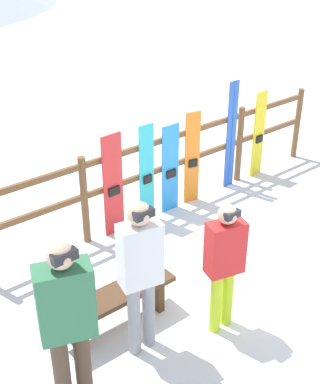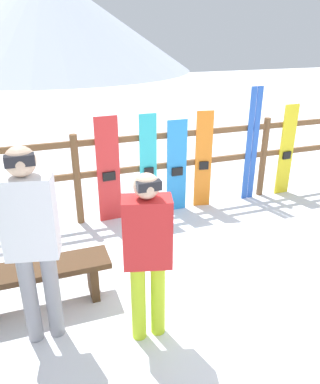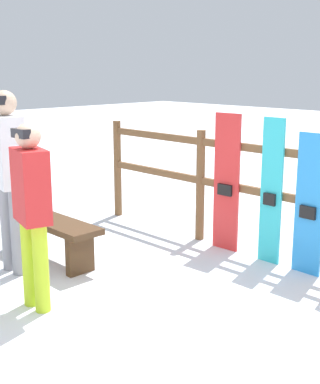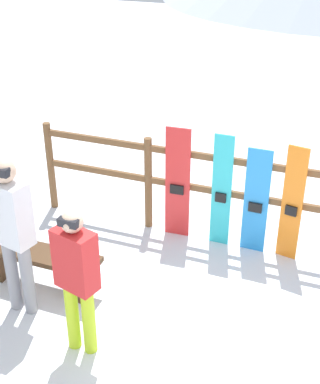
% 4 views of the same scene
% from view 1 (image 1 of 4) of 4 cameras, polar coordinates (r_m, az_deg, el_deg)
% --- Properties ---
extents(ground_plane, '(40.00, 40.00, 0.00)m').
position_cam_1_polar(ground_plane, '(6.92, 12.63, -8.71)').
color(ground_plane, white).
extents(fence, '(5.95, 0.10, 1.27)m').
position_cam_1_polar(fence, '(7.80, 1.06, 3.18)').
color(fence, brown).
rests_on(fence, ground).
extents(bench, '(1.37, 0.36, 0.45)m').
position_cam_1_polar(bench, '(5.88, -4.66, -11.56)').
color(bench, '#4C331E').
rests_on(bench, ground).
extents(person_plaid_green, '(0.54, 0.41, 1.81)m').
position_cam_1_polar(person_plaid_green, '(4.67, -9.89, -13.08)').
color(person_plaid_green, '#4C3828').
rests_on(person_plaid_green, ground).
extents(person_red, '(0.43, 0.31, 1.54)m').
position_cam_1_polar(person_red, '(5.55, 6.90, -7.16)').
color(person_red, '#B7D826').
rests_on(person_red, ground).
extents(person_white, '(0.45, 0.31, 1.75)m').
position_cam_1_polar(person_white, '(5.18, -2.10, -8.06)').
color(person_white, gray).
rests_on(person_white, ground).
extents(snowboard_red, '(0.32, 0.07, 1.49)m').
position_cam_1_polar(snowboard_red, '(7.21, -5.03, 0.65)').
color(snowboard_red, red).
rests_on(snowboard_red, ground).
extents(snowboard_cyan, '(0.24, 0.06, 1.48)m').
position_cam_1_polar(snowboard_cyan, '(7.50, -1.43, 1.92)').
color(snowboard_cyan, '#2DBFCC').
rests_on(snowboard_cyan, ground).
extents(snowboard_blue, '(0.30, 0.06, 1.37)m').
position_cam_1_polar(snowboard_blue, '(7.77, 1.10, 2.44)').
color(snowboard_blue, '#288CE0').
rests_on(snowboard_blue, ground).
extents(snowboard_orange, '(0.25, 0.09, 1.46)m').
position_cam_1_polar(snowboard_orange, '(8.00, 3.44, 3.59)').
color(snowboard_orange, orange).
rests_on(snowboard_orange, ground).
extents(ski_pair_blue, '(0.19, 0.02, 1.76)m').
position_cam_1_polar(ski_pair_blue, '(8.46, 7.59, 5.97)').
color(ski_pair_blue, blue).
rests_on(ski_pair_blue, ground).
extents(snowboard_yellow, '(0.26, 0.06, 1.46)m').
position_cam_1_polar(snowboard_yellow, '(8.96, 10.48, 6.04)').
color(snowboard_yellow, yellow).
rests_on(snowboard_yellow, ground).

